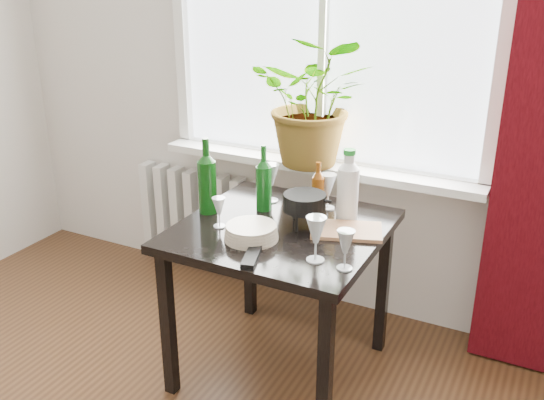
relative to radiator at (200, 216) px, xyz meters
The scene contains 18 objects.
window 1.43m from the radiator, ahead, with size 1.72×0.08×1.62m.
windowsill 0.87m from the radiator, ahead, with size 1.72×0.20×0.04m.
radiator is the anchor object (origin of this frame).
table 1.09m from the radiator, 36.54° to the right, with size 0.85×0.85×0.74m.
potted_plant 1.10m from the radiator, ahead, with size 0.58×0.50×0.64m, color #28671B.
wine_bottle_left 0.96m from the radiator, 52.97° to the right, with size 0.08×0.08×0.35m, color #0B3C0D, non-canonical shape.
wine_bottle_right 1.00m from the radiator, 35.68° to the right, with size 0.07×0.07×0.31m, color #0D4712, non-canonical shape.
bottle_amber 1.11m from the radiator, 23.71° to the right, with size 0.06×0.06×0.24m, color #74380C, non-canonical shape.
cleaning_bottle 1.26m from the radiator, 21.69° to the right, with size 0.09×0.09×0.33m, color white, non-canonical shape.
wineglass_front_right 1.47m from the radiator, 37.83° to the right, with size 0.08×0.08×0.19m, color silver, non-canonical shape.
wineglass_far_right 1.57m from the radiator, 35.32° to the right, with size 0.07×0.07×0.16m, color #AFB8BC, non-canonical shape.
wineglass_back_center 1.11m from the radiator, 20.52° to the right, with size 0.07×0.07×0.17m, color silver, non-canonical shape.
wineglass_back_left 0.90m from the radiator, 30.14° to the right, with size 0.08×0.08×0.19m, color silver, non-canonical shape.
wineglass_front_left 1.06m from the radiator, 50.94° to the right, with size 0.06×0.06×0.14m, color silver, non-canonical shape.
plate_stack 1.19m from the radiator, 45.26° to the right, with size 0.23×0.23×0.06m, color beige.
fondue_pot 1.17m from the radiator, 31.57° to the right, with size 0.21×0.18×0.14m, color black, non-canonical shape.
tv_remote 1.35m from the radiator, 47.34° to the right, with size 0.05×0.17×0.02m, color black.
cutting_board 1.31m from the radiator, 26.61° to the right, with size 0.29×0.19×0.02m, color #AB754D.
Camera 1 is at (1.14, -0.59, 1.82)m, focal length 40.00 mm.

